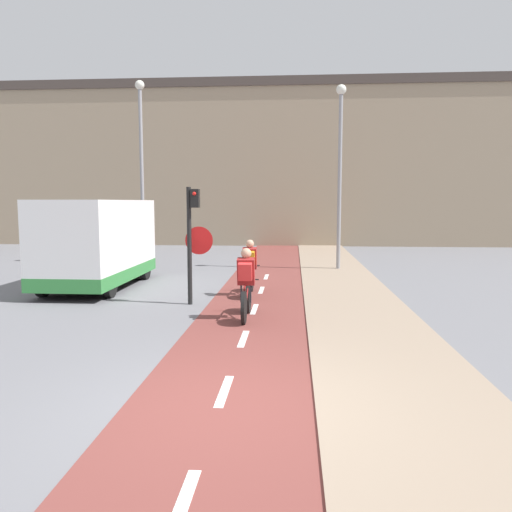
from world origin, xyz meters
TOP-DOWN VIEW (x-y plane):
  - ground_plane at (0.00, 0.00)m, footprint 120.00×120.00m
  - bike_lane at (0.00, 0.00)m, footprint 2.32×60.00m
  - sidewalk_strip at (2.36, 0.00)m, footprint 2.40×60.00m
  - building_row_background at (0.00, 24.88)m, footprint 60.00×5.20m
  - traffic_light_pole at (-1.52, 6.05)m, footprint 0.67×0.25m
  - street_lamp_far at (-5.05, 13.58)m, footprint 0.36×0.36m
  - street_lamp_sidewalk at (2.53, 12.59)m, footprint 0.36×0.36m
  - cyclist_near at (-0.11, 4.61)m, footprint 0.46×1.72m
  - cyclist_far at (-0.26, 7.27)m, footprint 0.46×1.69m
  - van at (-4.76, 8.27)m, footprint 2.01×4.80m

SIDE VIEW (x-z plane):
  - ground_plane at x=0.00m, z-range 0.00..0.00m
  - bike_lane at x=0.00m, z-range 0.00..0.02m
  - sidewalk_strip at x=2.36m, z-range 0.00..0.05m
  - cyclist_far at x=-0.26m, z-range -0.03..1.46m
  - cyclist_near at x=-0.11m, z-range -0.04..1.48m
  - van at x=-4.76m, z-range -0.02..2.51m
  - traffic_light_pole at x=-1.52m, z-range 0.35..3.18m
  - street_lamp_sidewalk at x=2.53m, z-range 0.75..7.36m
  - street_lamp_far at x=-5.05m, z-range 0.77..7.89m
  - building_row_background at x=0.00m, z-range 0.01..9.34m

